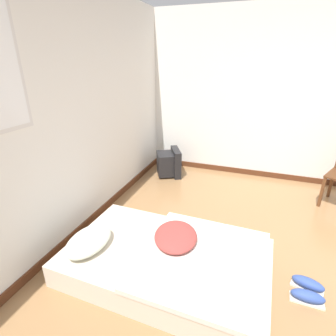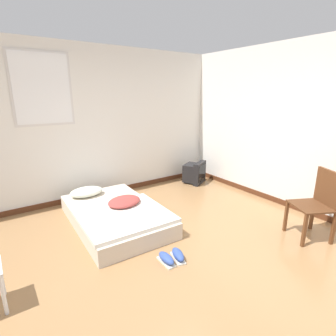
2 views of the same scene
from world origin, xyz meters
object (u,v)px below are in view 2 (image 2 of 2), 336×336
(mattress_bed, at_px, (115,214))
(crt_tv, at_px, (195,173))
(wooden_chair, at_px, (319,200))
(sneaker_pair, at_px, (172,257))

(mattress_bed, relative_size, crt_tv, 3.43)
(crt_tv, height_order, wooden_chair, wooden_chair)
(crt_tv, distance_m, sneaker_pair, 2.76)
(mattress_bed, bearing_deg, crt_tv, 18.72)
(wooden_chair, relative_size, sneaker_pair, 3.06)
(crt_tv, bearing_deg, wooden_chair, -92.81)
(crt_tv, relative_size, sneaker_pair, 1.83)
(wooden_chair, distance_m, sneaker_pair, 2.00)
(wooden_chair, bearing_deg, crt_tv, 87.19)
(wooden_chair, height_order, sneaker_pair, wooden_chair)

